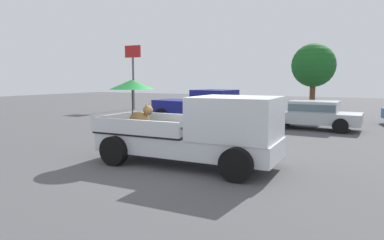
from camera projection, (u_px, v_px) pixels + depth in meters
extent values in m
plane|color=#4C4C4F|center=(187.00, 164.00, 9.49)|extent=(80.00, 80.00, 0.00)
cylinder|color=black|center=(259.00, 149.00, 9.55)|extent=(0.81, 0.30, 0.80)
cylinder|color=black|center=(236.00, 165.00, 7.80)|extent=(0.81, 0.30, 0.80)
cylinder|color=black|center=(153.00, 139.00, 11.08)|extent=(0.81, 0.30, 0.80)
cylinder|color=black|center=(114.00, 151.00, 9.33)|extent=(0.81, 0.30, 0.80)
cube|color=silver|center=(187.00, 144.00, 9.42)|extent=(5.04, 1.91, 0.50)
cube|color=silver|center=(236.00, 118.00, 8.71)|extent=(2.14, 1.91, 1.08)
cube|color=#4C606B|center=(276.00, 112.00, 8.25)|extent=(0.10, 1.72, 0.64)
cube|color=black|center=(152.00, 131.00, 9.89)|extent=(2.84, 1.90, 0.06)
cube|color=silver|center=(168.00, 120.00, 10.68)|extent=(2.80, 0.16, 0.40)
cube|color=silver|center=(133.00, 127.00, 9.04)|extent=(2.80, 0.16, 0.40)
cube|color=silver|center=(115.00, 121.00, 10.46)|extent=(0.14, 1.84, 0.40)
ellipsoid|color=olive|center=(140.00, 121.00, 9.97)|extent=(0.69, 0.33, 0.52)
sphere|color=olive|center=(148.00, 110.00, 9.80)|extent=(0.29, 0.29, 0.28)
cone|color=olive|center=(149.00, 105.00, 9.86)|extent=(0.09, 0.09, 0.12)
cone|color=olive|center=(146.00, 105.00, 9.71)|extent=(0.09, 0.09, 0.12)
cylinder|color=black|center=(132.00, 108.00, 10.16)|extent=(0.03, 0.03, 1.21)
cone|color=#19722D|center=(132.00, 84.00, 10.07)|extent=(1.36, 1.36, 0.28)
cylinder|color=black|center=(230.00, 116.00, 18.17)|extent=(0.79, 0.37, 0.76)
cylinder|color=black|center=(211.00, 120.00, 16.64)|extent=(0.79, 0.37, 0.76)
cylinder|color=black|center=(182.00, 113.00, 20.03)|extent=(0.79, 0.37, 0.76)
cylinder|color=black|center=(161.00, 116.00, 18.49)|extent=(0.79, 0.37, 0.76)
cube|color=navy|center=(195.00, 113.00, 18.31)|extent=(5.01, 2.47, 0.50)
cube|color=navy|center=(215.00, 100.00, 17.53)|extent=(2.14, 2.05, 1.00)
cube|color=navy|center=(181.00, 104.00, 18.84)|extent=(2.93, 2.17, 0.40)
cylinder|color=black|center=(278.00, 122.00, 16.05)|extent=(0.67, 0.24, 0.66)
cylinder|color=black|center=(287.00, 119.00, 17.57)|extent=(0.67, 0.24, 0.66)
cylinder|color=black|center=(340.00, 126.00, 14.74)|extent=(0.67, 0.24, 0.66)
cylinder|color=black|center=(344.00, 122.00, 16.27)|extent=(0.67, 0.24, 0.66)
cube|color=#ADB2B7|center=(312.00, 117.00, 16.13)|extent=(4.35, 1.88, 0.52)
cube|color=#ADB2B7|center=(314.00, 107.00, 16.03)|extent=(2.14, 1.66, 0.56)
cube|color=#4C606B|center=(314.00, 107.00, 16.03)|extent=(2.09, 1.74, 0.32)
cylinder|color=#59595B|center=(133.00, 84.00, 26.32)|extent=(0.16, 0.16, 3.99)
cube|color=#B21E1E|center=(133.00, 51.00, 26.03)|extent=(1.40, 0.12, 0.90)
cylinder|color=brown|center=(312.00, 100.00, 20.31)|extent=(0.32, 0.32, 2.27)
sphere|color=#19561E|center=(314.00, 65.00, 20.07)|extent=(2.54, 2.54, 2.54)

